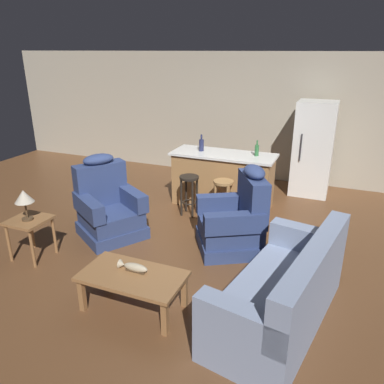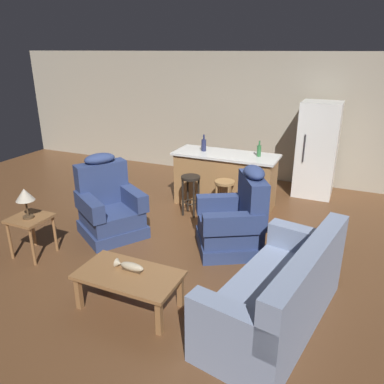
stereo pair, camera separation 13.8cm
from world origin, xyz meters
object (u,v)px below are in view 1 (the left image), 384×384
at_px(bar_stool_left, 189,188).
at_px(bar_stool_right, 223,193).
at_px(kitchen_island, 223,179).
at_px(recliner_near_lamp, 108,208).
at_px(fish_figurine, 133,267).
at_px(couch, 284,294).
at_px(coffee_table, 133,279).
at_px(recliner_near_island, 236,221).
at_px(end_table, 30,226).
at_px(table_lamp, 24,198).
at_px(refrigerator, 313,149).
at_px(bottle_short_amber, 201,145).
at_px(bottle_tall_green, 257,150).

relative_size(bar_stool_left, bar_stool_right, 1.00).
bearing_deg(kitchen_island, recliner_near_lamp, -124.94).
bearing_deg(fish_figurine, kitchen_island, 89.82).
height_order(couch, bar_stool_left, couch).
bearing_deg(coffee_table, bar_stool_left, 99.15).
bearing_deg(bar_stool_left, recliner_near_island, -38.20).
bearing_deg(bar_stool_left, end_table, -123.86).
relative_size(table_lamp, bar_stool_left, 0.60).
relative_size(end_table, bar_stool_left, 0.82).
xyz_separation_m(end_table, refrigerator, (3.16, 3.92, 0.42)).
height_order(fish_figurine, bottle_short_amber, bottle_short_amber).
distance_m(bar_stool_left, bottle_short_amber, 0.87).
distance_m(coffee_table, end_table, 1.85).
xyz_separation_m(couch, bar_stool_right, (-1.33, 2.12, 0.13)).
xyz_separation_m(table_lamp, bar_stool_right, (1.98, 2.11, -0.40)).
relative_size(coffee_table, refrigerator, 0.62).
bearing_deg(recliner_near_island, fish_figurine, 37.85).
bearing_deg(table_lamp, bottle_tall_green, 50.27).
distance_m(coffee_table, recliner_near_island, 1.80).
height_order(table_lamp, kitchen_island, table_lamp).
bearing_deg(bottle_short_amber, end_table, -116.56).
height_order(end_table, refrigerator, refrigerator).
bearing_deg(end_table, fish_figurine, -11.12).
xyz_separation_m(recliner_near_island, bar_stool_right, (-0.45, 0.82, 0.05)).
bearing_deg(coffee_table, recliner_near_island, 69.18).
xyz_separation_m(end_table, bottle_tall_green, (2.34, 2.78, 0.59)).
height_order(kitchen_island, bottle_tall_green, bottle_tall_green).
xyz_separation_m(couch, refrigerator, (-0.16, 3.95, 0.54)).
bearing_deg(kitchen_island, bar_stool_right, -71.47).
xyz_separation_m(fish_figurine, recliner_near_island, (0.67, 1.61, -0.04)).
height_order(couch, end_table, couch).
distance_m(couch, recliner_near_island, 1.57).
relative_size(recliner_near_island, table_lamp, 2.93).
xyz_separation_m(table_lamp, kitchen_island, (1.77, 2.74, -0.39)).
relative_size(bar_stool_left, bottle_tall_green, 2.55).
bearing_deg(coffee_table, bar_stool_right, 85.67).
xyz_separation_m(kitchen_island, refrigerator, (1.38, 1.20, 0.40)).
xyz_separation_m(recliner_near_island, table_lamp, (-2.43, -1.29, 0.45)).
relative_size(table_lamp, bottle_short_amber, 1.40).
xyz_separation_m(bar_stool_left, bottle_tall_green, (0.94, 0.69, 0.58)).
xyz_separation_m(coffee_table, recliner_near_island, (0.64, 1.68, 0.06)).
relative_size(couch, bar_stool_left, 2.98).
bearing_deg(kitchen_island, coffee_table, -89.61).
bearing_deg(couch, table_lamp, 10.65).
distance_m(bar_stool_left, bar_stool_right, 0.59).
bearing_deg(recliner_near_lamp, bottle_tall_green, 77.88).
relative_size(fish_figurine, couch, 0.17).
xyz_separation_m(fish_figurine, bottle_short_amber, (-0.41, 3.08, 0.60)).
height_order(bar_stool_left, bottle_short_amber, bottle_short_amber).
distance_m(recliner_near_island, bar_stool_right, 0.94).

